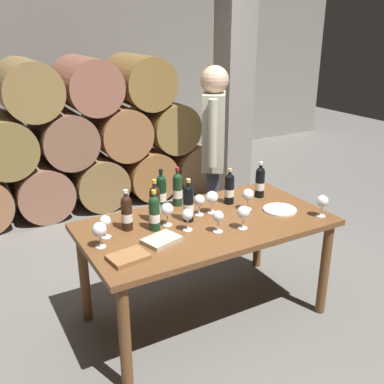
% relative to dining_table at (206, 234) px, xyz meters
% --- Properties ---
extents(ground_plane, '(14.00, 14.00, 0.00)m').
position_rel_dining_table_xyz_m(ground_plane, '(0.00, 0.00, -0.67)').
color(ground_plane, '#66635E').
extents(cellar_back_wall, '(10.00, 0.24, 2.80)m').
position_rel_dining_table_xyz_m(cellar_back_wall, '(0.00, 4.20, 0.73)').
color(cellar_back_wall, gray).
rests_on(cellar_back_wall, ground_plane).
extents(barrel_stack, '(3.12, 0.90, 1.69)m').
position_rel_dining_table_xyz_m(barrel_stack, '(0.00, 2.60, 0.09)').
color(barrel_stack, '#966545').
rests_on(barrel_stack, ground_plane).
extents(stone_pillar, '(0.32, 0.32, 2.60)m').
position_rel_dining_table_xyz_m(stone_pillar, '(1.30, 1.60, 0.63)').
color(stone_pillar, gray).
rests_on(stone_pillar, ground_plane).
extents(dining_table, '(1.70, 0.90, 0.76)m').
position_rel_dining_table_xyz_m(dining_table, '(0.00, 0.00, 0.00)').
color(dining_table, brown).
rests_on(dining_table, ground_plane).
extents(wine_bottle_0, '(0.07, 0.07, 0.30)m').
position_rel_dining_table_xyz_m(wine_bottle_0, '(-0.30, 0.17, 0.22)').
color(wine_bottle_0, black).
rests_on(wine_bottle_0, dining_table).
extents(wine_bottle_1, '(0.07, 0.07, 0.30)m').
position_rel_dining_table_xyz_m(wine_bottle_1, '(-0.10, 0.07, 0.22)').
color(wine_bottle_1, black).
rests_on(wine_bottle_1, dining_table).
extents(wine_bottle_2, '(0.07, 0.07, 0.29)m').
position_rel_dining_table_xyz_m(wine_bottle_2, '(-0.03, 0.36, 0.22)').
color(wine_bottle_2, '#19381E').
rests_on(wine_bottle_2, dining_table).
extents(wine_bottle_3, '(0.07, 0.07, 0.28)m').
position_rel_dining_table_xyz_m(wine_bottle_3, '(-0.52, 0.15, 0.21)').
color(wine_bottle_3, black).
rests_on(wine_bottle_3, dining_table).
extents(wine_bottle_4, '(0.07, 0.07, 0.30)m').
position_rel_dining_table_xyz_m(wine_bottle_4, '(-0.17, 0.36, 0.22)').
color(wine_bottle_4, black).
rests_on(wine_bottle_4, dining_table).
extents(wine_bottle_5, '(0.07, 0.07, 0.28)m').
position_rel_dining_table_xyz_m(wine_bottle_5, '(-0.36, 0.06, 0.21)').
color(wine_bottle_5, '#19381E').
rests_on(wine_bottle_5, dining_table).
extents(wine_bottle_6, '(0.07, 0.07, 0.28)m').
position_rel_dining_table_xyz_m(wine_bottle_6, '(0.60, 0.20, 0.21)').
color(wine_bottle_6, black).
rests_on(wine_bottle_6, dining_table).
extents(wine_bottle_7, '(0.07, 0.07, 0.27)m').
position_rel_dining_table_xyz_m(wine_bottle_7, '(0.32, 0.20, 0.21)').
color(wine_bottle_7, black).
rests_on(wine_bottle_7, dining_table).
extents(wine_glass_0, '(0.08, 0.08, 0.16)m').
position_rel_dining_table_xyz_m(wine_glass_0, '(0.75, -0.32, 0.20)').
color(wine_glass_0, white).
rests_on(wine_glass_0, dining_table).
extents(wine_glass_1, '(0.07, 0.07, 0.15)m').
position_rel_dining_table_xyz_m(wine_glass_1, '(-0.02, -0.17, 0.20)').
color(wine_glass_1, white).
rests_on(wine_glass_1, dining_table).
extents(wine_glass_2, '(0.09, 0.09, 0.16)m').
position_rel_dining_table_xyz_m(wine_glass_2, '(0.11, 0.11, 0.21)').
color(wine_glass_2, white).
rests_on(wine_glass_2, dining_table).
extents(wine_glass_3, '(0.08, 0.08, 0.15)m').
position_rel_dining_table_xyz_m(wine_glass_3, '(-0.18, -0.05, 0.20)').
color(wine_glass_3, white).
rests_on(wine_glass_3, dining_table).
extents(wine_glass_4, '(0.08, 0.08, 0.15)m').
position_rel_dining_table_xyz_m(wine_glass_4, '(-0.68, 0.11, 0.20)').
color(wine_glass_4, white).
rests_on(wine_glass_4, dining_table).
extents(wine_glass_5, '(0.09, 0.09, 0.16)m').
position_rel_dining_table_xyz_m(wine_glass_5, '(-0.75, 0.00, 0.21)').
color(wine_glass_5, white).
rests_on(wine_glass_5, dining_table).
extents(wine_glass_6, '(0.09, 0.09, 0.16)m').
position_rel_dining_table_xyz_m(wine_glass_6, '(-0.26, 0.08, 0.20)').
color(wine_glass_6, white).
rests_on(wine_glass_6, dining_table).
extents(wine_glass_7, '(0.08, 0.08, 0.15)m').
position_rel_dining_table_xyz_m(wine_glass_7, '(0.01, 0.12, 0.20)').
color(wine_glass_7, white).
rests_on(wine_glass_7, dining_table).
extents(wine_glass_8, '(0.09, 0.09, 0.16)m').
position_rel_dining_table_xyz_m(wine_glass_8, '(0.15, -0.21, 0.20)').
color(wine_glass_8, white).
rests_on(wine_glass_8, dining_table).
extents(wine_glass_9, '(0.09, 0.09, 0.16)m').
position_rel_dining_table_xyz_m(wine_glass_9, '(0.37, 0.03, 0.20)').
color(wine_glass_9, white).
rests_on(wine_glass_9, dining_table).
extents(tasting_notebook, '(0.24, 0.19, 0.03)m').
position_rel_dining_table_xyz_m(tasting_notebook, '(-0.66, -0.22, 0.11)').
color(tasting_notebook, '#936038').
rests_on(tasting_notebook, dining_table).
extents(leather_ledger, '(0.26, 0.22, 0.03)m').
position_rel_dining_table_xyz_m(leather_ledger, '(-0.40, -0.12, 0.11)').
color(leather_ledger, '#B2A893').
rests_on(leather_ledger, dining_table).
extents(serving_plate, '(0.24, 0.24, 0.01)m').
position_rel_dining_table_xyz_m(serving_plate, '(0.56, -0.10, 0.10)').
color(serving_plate, white).
rests_on(serving_plate, dining_table).
extents(sommelier_presenting, '(0.33, 0.42, 1.72)m').
position_rel_dining_table_xyz_m(sommelier_presenting, '(0.52, 0.75, 0.37)').
color(sommelier_presenting, '#383842').
rests_on(sommelier_presenting, ground_plane).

